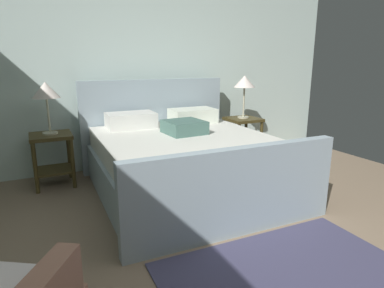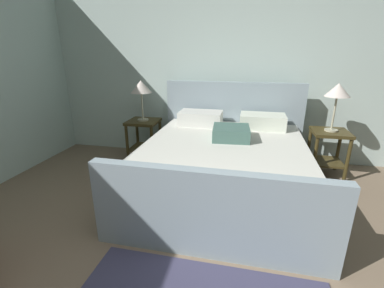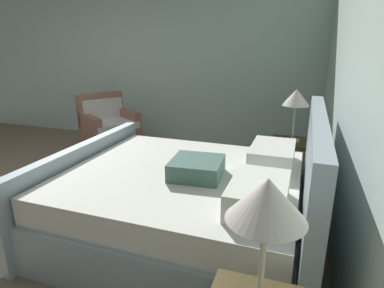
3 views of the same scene
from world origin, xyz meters
name	(u,v)px [view 3 (image 3 of 3)]	position (x,y,z in m)	size (l,w,h in m)	color
ground_plane	(3,206)	(0.00, 0.00, -0.01)	(5.61, 6.45, 0.02)	#7F6A54
wall_back	(367,100)	(0.00, 3.29, 1.30)	(5.73, 0.12, 2.61)	silver
wall_side_left	(129,63)	(-2.87, 0.00, 1.30)	(0.12, 6.57, 2.61)	silver
bed	(188,202)	(-0.08, 2.06, 0.35)	(1.94, 2.17, 1.16)	#95A8B1
table_lamp_right	(267,205)	(1.19, 2.80, 1.09)	(0.30, 0.30, 0.60)	#B7B293
nightstand_left	(290,157)	(-1.35, 2.85, 0.40)	(0.44, 0.44, 0.60)	#423619
table_lamp_left	(296,99)	(-1.35, 2.85, 1.07)	(0.30, 0.30, 0.58)	#B7B293
armchair	(109,131)	(-1.88, 0.14, 0.35)	(1.00, 1.00, 0.90)	#926550
area_rug	(27,205)	(-0.08, 0.25, 0.01)	(1.67, 1.29, 0.01)	#3E3C57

